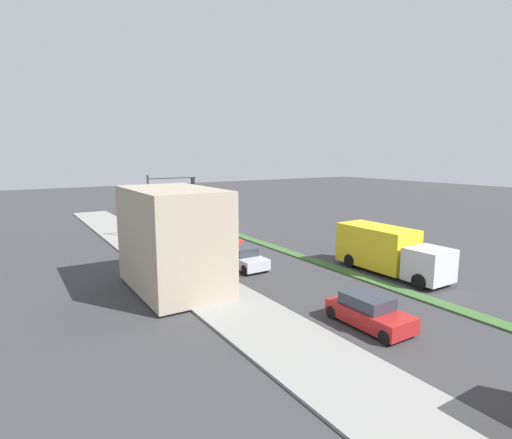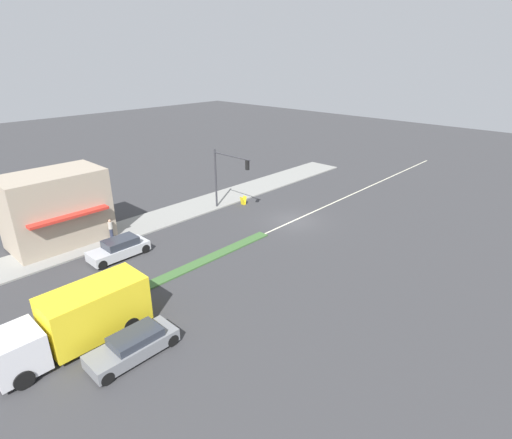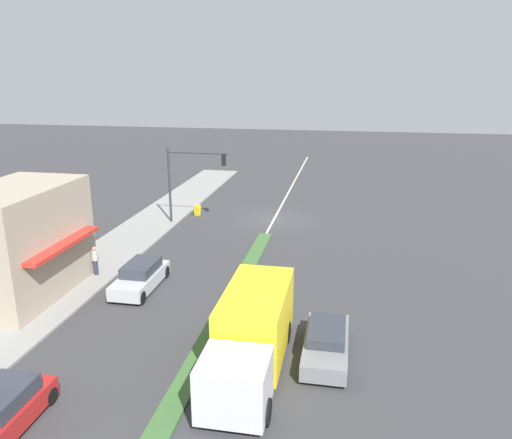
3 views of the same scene
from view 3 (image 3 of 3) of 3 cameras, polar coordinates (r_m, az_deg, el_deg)
The scene contains 11 objects.
ground_plane at distance 22.68m, azimuth -4.93°, elevation -12.74°, with size 160.00×160.00×0.00m, color #38383A.
sidewalk_right at distance 25.97m, azimuth -25.10°, elevation -10.23°, with size 4.00×73.00×0.12m, color gray.
lane_marking_center at distance 39.02m, azimuth 2.09°, elevation 0.06°, with size 0.16×60.00×0.01m, color beige.
building_corner_store at distance 27.59m, azimuth -25.43°, elevation -2.32°, with size 4.95×7.15×5.58m.
traffic_signal_main at distance 37.16m, azimuth -7.84°, elevation 5.27°, with size 4.59×0.34×5.60m.
pedestrian at distance 29.30m, azimuth -17.91°, elevation -4.42°, with size 0.34×0.34×1.65m.
warning_aframe_sign at distance 40.09m, azimuth -6.74°, elevation 1.04°, with size 0.45×0.53×0.84m.
delivery_truck at distance 19.57m, azimuth -0.48°, elevation -12.84°, with size 2.44×7.50×2.87m.
sedan_silver at distance 27.21m, azimuth -13.05°, elevation -6.37°, with size 1.76×4.27×1.41m.
suv_grey at distance 20.84m, azimuth 8.03°, elevation -13.77°, with size 1.75×4.39×1.24m.
hatchback_red at distance 18.89m, azimuth -27.17°, elevation -18.98°, with size 1.78×3.82×1.40m.
Camera 3 is at (-5.51, 37.01, 11.08)m, focal length 35.00 mm.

